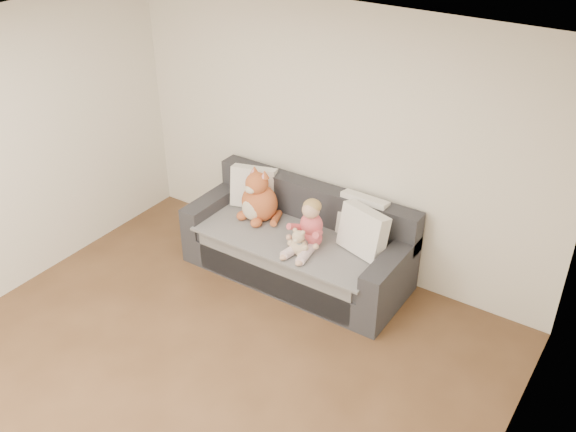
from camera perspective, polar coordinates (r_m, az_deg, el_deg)
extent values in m
plane|color=brown|center=(5.23, -10.86, -16.41)|extent=(5.00, 5.00, 0.00)
plane|color=white|center=(3.78, -14.77, 11.44)|extent=(5.00, 5.00, 0.00)
plane|color=silver|center=(6.10, 4.15, 6.70)|extent=(4.50, 0.00, 4.50)
plane|color=silver|center=(3.47, 16.27, -16.84)|extent=(0.00, 5.00, 5.00)
cube|color=#242428|center=(6.36, 0.75, -4.06)|extent=(2.20, 0.90, 0.30)
cube|color=#242428|center=(6.21, 0.61, -2.49)|extent=(1.90, 0.80, 0.15)
cube|color=#242428|center=(6.34, 2.50, 1.17)|extent=(2.20, 0.20, 0.40)
cube|color=#242428|center=(6.70, -6.43, 0.79)|extent=(0.20, 0.90, 0.30)
cube|color=#242428|center=(5.80, 9.11, -4.72)|extent=(0.20, 0.90, 0.30)
cube|color=gray|center=(6.15, 0.52, -1.90)|extent=(1.85, 0.88, 0.02)
cube|color=gray|center=(6.02, -1.53, -5.48)|extent=(1.70, 0.02, 0.41)
cube|color=white|center=(6.56, -3.07, 2.58)|extent=(0.50, 0.33, 0.44)
cube|color=white|center=(6.07, 6.62, -0.12)|extent=(0.47, 0.22, 0.44)
cube|color=white|center=(5.85, 6.70, -1.37)|extent=(0.52, 0.34, 0.45)
ellipsoid|color=#CC4B48|center=(5.97, 2.02, -1.89)|extent=(0.23, 0.19, 0.19)
ellipsoid|color=#CC4B48|center=(5.91, 2.10, -0.76)|extent=(0.22, 0.19, 0.24)
ellipsoid|color=#DBAA8C|center=(5.81, 2.05, 0.54)|extent=(0.16, 0.16, 0.16)
ellipsoid|color=tan|center=(5.81, 2.16, 0.87)|extent=(0.17, 0.17, 0.13)
cylinder|color=#CC4B48|center=(5.91, 0.80, -0.98)|extent=(0.12, 0.23, 0.15)
cylinder|color=#CC4B48|center=(5.82, 2.65, -1.59)|extent=(0.13, 0.23, 0.15)
ellipsoid|color=#DBAA8C|center=(5.90, 0.08, -1.91)|extent=(0.06, 0.06, 0.06)
ellipsoid|color=#DBAA8C|center=(5.78, 2.49, -2.72)|extent=(0.06, 0.06, 0.06)
cylinder|color=#E5B2C6|center=(5.88, 0.49, -2.99)|extent=(0.12, 0.30, 0.10)
cylinder|color=#E5B2C6|center=(5.83, 1.60, -3.38)|extent=(0.13, 0.30, 0.10)
ellipsoid|color=#DBAA8C|center=(5.79, -0.39, -3.66)|extent=(0.06, 0.09, 0.05)
ellipsoid|color=#DBAA8C|center=(5.72, 1.01, -4.16)|extent=(0.06, 0.09, 0.05)
ellipsoid|color=#C0572A|center=(6.36, -2.54, 1.19)|extent=(0.38, 0.32, 0.40)
ellipsoid|color=beige|center=(6.30, -3.36, 0.53)|extent=(0.20, 0.09, 0.22)
ellipsoid|color=#C0572A|center=(6.23, -2.78, 2.91)|extent=(0.23, 0.23, 0.23)
ellipsoid|color=beige|center=(6.18, -3.43, 2.35)|extent=(0.11, 0.07, 0.08)
cone|color=#C0572A|center=(6.25, -3.00, 4.12)|extent=(0.10, 0.10, 0.08)
cone|color=pink|center=(6.24, -3.10, 4.03)|extent=(0.06, 0.06, 0.05)
cone|color=#C0572A|center=(6.16, -2.09, 3.73)|extent=(0.10, 0.10, 0.08)
cone|color=pink|center=(6.15, -2.19, 3.64)|extent=(0.06, 0.06, 0.05)
ellipsoid|color=#C0572A|center=(6.40, -4.08, 0.04)|extent=(0.11, 0.13, 0.09)
ellipsoid|color=#C0572A|center=(6.27, -2.83, -0.59)|extent=(0.11, 0.13, 0.09)
cylinder|color=#C0572A|center=(6.35, -1.06, -0.19)|extent=(0.15, 0.26, 0.09)
ellipsoid|color=#CBB98C|center=(5.86, 0.97, -2.73)|extent=(0.17, 0.14, 0.17)
ellipsoid|color=#CBB98C|center=(5.79, 0.93, -1.85)|extent=(0.12, 0.12, 0.12)
ellipsoid|color=#CBB98C|center=(5.78, 0.64, -1.27)|extent=(0.04, 0.04, 0.04)
ellipsoid|color=#CBB98C|center=(5.75, 1.34, -1.49)|extent=(0.04, 0.04, 0.04)
ellipsoid|color=beige|center=(5.76, 0.70, -2.18)|extent=(0.04, 0.04, 0.04)
ellipsoid|color=#CBB98C|center=(5.86, 0.23, -2.40)|extent=(0.06, 0.06, 0.06)
ellipsoid|color=#CBB98C|center=(5.79, 1.53, -2.83)|extent=(0.06, 0.06, 0.06)
ellipsoid|color=#CBB98C|center=(5.87, 0.33, -3.25)|extent=(0.07, 0.07, 0.07)
ellipsoid|color=#CBB98C|center=(5.83, 1.11, -3.51)|extent=(0.07, 0.07, 0.07)
ellipsoid|color=white|center=(5.92, 1.18, -2.49)|extent=(0.14, 0.18, 0.13)
ellipsoid|color=white|center=(5.82, 1.03, -2.49)|extent=(0.09, 0.09, 0.09)
ellipsoid|color=black|center=(5.81, 0.78, -2.04)|extent=(0.03, 0.03, 0.03)
ellipsoid|color=black|center=(5.80, 1.34, -2.10)|extent=(0.03, 0.03, 0.03)
cylinder|color=#4A399B|center=(5.98, 1.16, -2.26)|extent=(0.09, 0.09, 0.09)
cone|color=#4DA03D|center=(5.95, 1.17, -1.80)|extent=(0.08, 0.08, 0.04)
cylinder|color=#4DA03D|center=(5.99, 0.72, -2.17)|extent=(0.02, 0.02, 0.06)
cylinder|color=#4DA03D|center=(5.97, 1.60, -2.27)|extent=(0.02, 0.02, 0.06)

